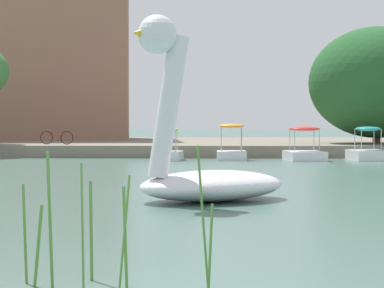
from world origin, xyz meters
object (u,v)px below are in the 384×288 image
(tree_willow_overhanging, at_px, (377,82))
(bicycle_parked, at_px, (57,138))
(swan_boat, at_px, (202,162))
(pedal_boat_teal, at_px, (368,151))
(pedal_boat_lime, at_px, (168,151))
(pedal_boat_orange, at_px, (231,150))
(pedal_boat_red, at_px, (304,151))

(tree_willow_overhanging, xyz_separation_m, bicycle_parked, (-16.55, -2.11, -2.87))
(swan_boat, distance_m, pedal_boat_teal, 19.02)
(pedal_boat_lime, relative_size, tree_willow_overhanging, 0.22)
(pedal_boat_orange, relative_size, tree_willow_overhanging, 0.20)
(swan_boat, height_order, pedal_boat_teal, swan_boat)
(pedal_boat_lime, bearing_deg, tree_willow_overhanging, 30.81)
(pedal_boat_red, xyz_separation_m, tree_willow_overhanging, (4.63, 6.49, 3.37))
(swan_boat, distance_m, tree_willow_overhanging, 25.66)
(swan_boat, distance_m, bicycle_parked, 23.00)
(swan_boat, distance_m, pedal_boat_red, 17.91)
(pedal_boat_orange, relative_size, pedal_boat_teal, 0.84)
(bicycle_parked, bearing_deg, pedal_boat_lime, -36.10)
(tree_willow_overhanging, bearing_deg, pedal_boat_orange, -142.36)
(pedal_boat_teal, bearing_deg, bicycle_parked, 164.32)
(pedal_boat_orange, bearing_deg, pedal_boat_red, -7.60)
(pedal_boat_lime, xyz_separation_m, pedal_boat_teal, (8.91, 0.12, 0.03))
(pedal_boat_orange, distance_m, bicycle_parked, 9.56)
(pedal_boat_lime, height_order, pedal_boat_orange, pedal_boat_orange)
(pedal_boat_lime, xyz_separation_m, pedal_boat_red, (6.06, -0.11, 0.04))
(pedal_boat_lime, distance_m, bicycle_parked, 7.26)
(pedal_boat_lime, distance_m, pedal_boat_orange, 2.86)
(swan_boat, relative_size, pedal_boat_lime, 1.79)
(pedal_boat_red, xyz_separation_m, pedal_boat_teal, (2.84, 0.23, -0.01))
(pedal_boat_lime, relative_size, pedal_boat_teal, 0.90)
(bicycle_parked, bearing_deg, pedal_boat_orange, -24.39)
(pedal_boat_teal, bearing_deg, tree_willow_overhanging, 74.02)
(pedal_boat_red, distance_m, pedal_boat_teal, 2.85)
(bicycle_parked, bearing_deg, tree_willow_overhanging, 7.28)
(pedal_boat_lime, height_order, pedal_boat_red, pedal_boat_red)
(tree_willow_overhanging, bearing_deg, pedal_boat_teal, -105.98)
(swan_boat, xyz_separation_m, bicycle_parked, (-7.53, 21.73, 0.10))
(pedal_boat_red, height_order, bicycle_parked, pedal_boat_red)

